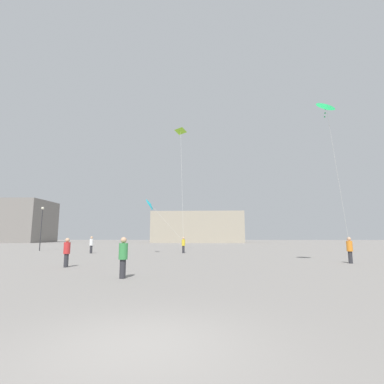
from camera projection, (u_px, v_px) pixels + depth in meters
ground_plane at (140, 345)px, 4.98m from camera, size 300.00×300.00×0.00m
person_in_green at (123, 256)px, 13.03m from camera, size 0.40×0.40×1.82m
person_in_yellow at (183, 244)px, 32.46m from camera, size 0.39×0.39×1.78m
person_in_white at (91, 244)px, 32.04m from camera, size 0.40×0.40×1.86m
person_in_red at (67, 251)px, 17.69m from camera, size 0.38×0.38×1.76m
person_in_orange at (350, 249)px, 20.19m from camera, size 0.39×0.39×1.81m
kite_emerald_diamond at (326, 106)px, 19.46m from camera, size 2.65×2.94×9.77m
kite_cyan_diamond at (150, 204)px, 32.27m from camera, size 4.16×1.76×4.75m
kite_lime_delta at (181, 134)px, 37.58m from camera, size 1.49×3.71×14.42m
building_left_hall at (24, 221)px, 89.93m from camera, size 14.68×16.50×12.86m
building_centre_hall at (198, 228)px, 91.14m from camera, size 27.21×17.73×9.13m
lamppost_east at (42, 222)px, 38.07m from camera, size 0.36×0.36×5.72m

